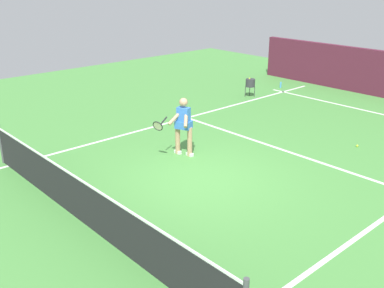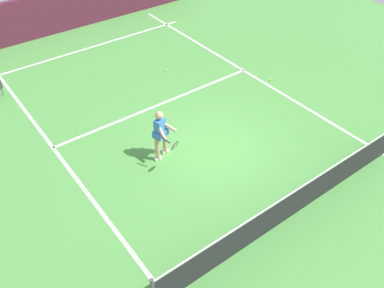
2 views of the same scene
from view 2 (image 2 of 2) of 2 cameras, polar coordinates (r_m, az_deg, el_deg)
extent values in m
plane|color=#4C9342|center=(12.04, 3.17, -0.74)|extent=(27.54, 27.54, 0.00)
cube|color=#561E33|center=(19.49, -17.20, 17.34)|extent=(12.54, 0.24, 1.75)
cube|color=white|center=(17.95, -13.84, 12.91)|extent=(8.54, 0.10, 0.01)
cube|color=white|center=(13.91, -4.45, 5.53)|extent=(7.54, 0.10, 0.01)
cube|color=white|center=(14.30, 15.00, 5.21)|extent=(0.10, 19.18, 0.01)
cube|color=white|center=(10.68, -12.87, -8.64)|extent=(0.10, 19.18, 0.01)
cube|color=#232326|center=(10.26, 14.28, -7.78)|extent=(8.06, 0.02, 0.91)
cube|color=white|center=(9.92, 14.72, -5.94)|extent=(8.06, 0.02, 0.04)
cylinder|color=tan|center=(11.69, -3.77, 0.26)|extent=(0.13, 0.13, 0.78)
cylinder|color=tan|center=(11.47, -4.82, -0.71)|extent=(0.13, 0.13, 0.78)
cube|color=white|center=(11.92, -3.70, -1.04)|extent=(0.20, 0.10, 0.08)
cube|color=white|center=(11.70, -4.73, -2.01)|extent=(0.20, 0.10, 0.08)
cube|color=#3875D6|center=(11.17, -4.45, 2.32)|extent=(0.37, 0.30, 0.52)
cube|color=#3875D6|center=(11.30, -4.40, 1.52)|extent=(0.47, 0.40, 0.20)
sphere|color=tan|center=(10.93, -4.56, 3.98)|extent=(0.22, 0.22, 0.22)
cylinder|color=tan|center=(11.18, -3.38, 2.55)|extent=(0.40, 0.40, 0.37)
cylinder|color=tan|center=(10.99, -4.29, 1.75)|extent=(0.13, 0.48, 0.37)
cylinder|color=black|center=(10.77, -3.72, 0.57)|extent=(0.14, 0.29, 0.14)
torus|color=black|center=(10.67, -2.40, -0.23)|extent=(0.31, 0.21, 0.28)
cylinder|color=beige|center=(10.67, -2.40, -0.23)|extent=(0.26, 0.17, 0.23)
sphere|color=#D1E533|center=(15.76, -3.62, 10.19)|extent=(0.07, 0.07, 0.07)
sphere|color=#D1E533|center=(15.38, 10.83, 8.71)|extent=(0.07, 0.07, 0.07)
cylinder|color=#333338|center=(15.66, -24.90, 6.79)|extent=(0.02, 0.02, 0.40)
camera|label=1|loc=(13.46, 51.41, 11.21)|focal=42.62mm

